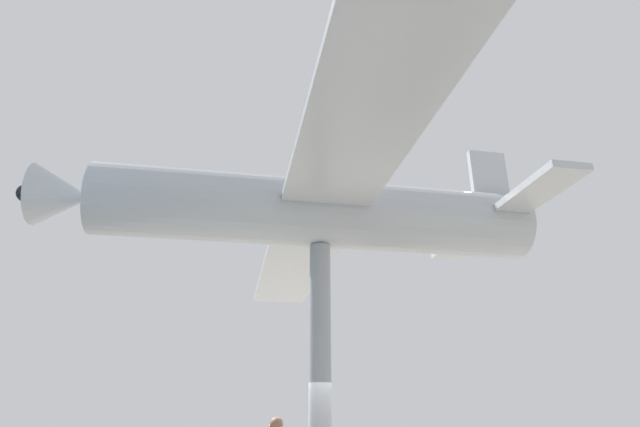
% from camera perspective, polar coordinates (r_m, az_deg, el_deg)
% --- Properties ---
extents(support_pylon_central, '(0.53, 0.53, 5.82)m').
position_cam_1_polar(support_pylon_central, '(12.16, -0.00, -16.85)').
color(support_pylon_central, '#999EA3').
rests_on(support_pylon_central, ground_plane).
extents(suspended_airplane, '(20.89, 13.25, 3.20)m').
position_cam_1_polar(suspended_airplane, '(13.05, -0.99, 0.12)').
color(suspended_airplane, '#B2B7BC').
rests_on(suspended_airplane, support_pylon_central).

